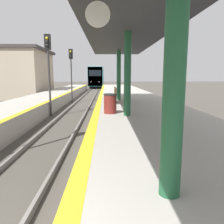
% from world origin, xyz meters
% --- Properties ---
extents(train, '(2.85, 18.02, 4.53)m').
position_xyz_m(train, '(0.00, 49.79, 2.30)').
color(train, black).
rests_on(train, ground).
extents(signal_mid, '(0.36, 0.31, 4.96)m').
position_xyz_m(signal_mid, '(-1.40, 12.24, 3.44)').
color(signal_mid, '#2D2D2D').
rests_on(signal_mid, ground).
extents(signal_far, '(0.36, 0.31, 4.96)m').
position_xyz_m(signal_far, '(-1.15, 19.39, 3.44)').
color(signal_far, '#2D2D2D').
rests_on(signal_far, ground).
extents(station_canopy, '(3.45, 18.14, 3.50)m').
position_xyz_m(station_canopy, '(2.94, 7.39, 4.21)').
color(station_canopy, '#1E5133').
rests_on(station_canopy, platform_right).
extents(trash_bin, '(0.57, 0.57, 0.85)m').
position_xyz_m(trash_bin, '(2.26, 7.93, 1.33)').
color(trash_bin, maroon).
rests_on(trash_bin, platform_right).
extents(bench, '(0.44, 1.91, 0.92)m').
position_xyz_m(bench, '(2.52, 11.78, 1.40)').
color(bench, brown).
rests_on(bench, platform_right).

